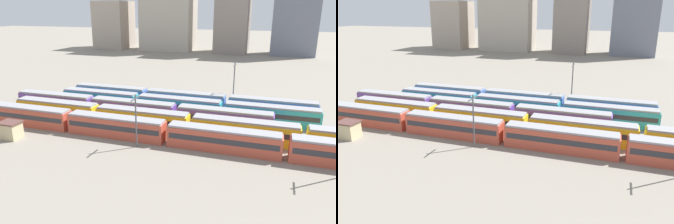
{
  "view_description": "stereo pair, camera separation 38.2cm",
  "coord_description": "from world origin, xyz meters",
  "views": [
    {
      "loc": [
        39.47,
        -48.2,
        21.68
      ],
      "look_at": [
        19.63,
        10.4,
        2.04
      ],
      "focal_mm": 34.86,
      "sensor_mm": 36.0,
      "label": 1
    },
    {
      "loc": [
        39.83,
        -48.07,
        21.68
      ],
      "look_at": [
        19.63,
        10.4,
        2.04
      ],
      "focal_mm": 34.86,
      "sensor_mm": 36.0,
      "label": 2
    }
  ],
  "objects": [
    {
      "name": "train_track_2",
      "position": [
        11.96,
        10.4,
        1.9
      ],
      "size": [
        55.8,
        3.06,
        3.75
      ],
      "color": "#6B429E",
      "rests_on": "ground_plane"
    },
    {
      "name": "catenary_pole_1",
      "position": [
        30.59,
        23.79,
        5.8
      ],
      "size": [
        0.24,
        3.2,
        10.49
      ],
      "color": "#4C4C51",
      "rests_on": "ground_plane"
    },
    {
      "name": "train_track_1",
      "position": [
        44.57,
        5.2,
        1.9
      ],
      "size": [
        112.5,
        3.06,
        3.75
      ],
      "color": "yellow",
      "rests_on": "ground_plane"
    },
    {
      "name": "train_track_0",
      "position": [
        41.83,
        0.0,
        1.9
      ],
      "size": [
        112.5,
        3.06,
        3.75
      ],
      "color": "#BC4C38",
      "rests_on": "ground_plane"
    },
    {
      "name": "catenary_pole_2",
      "position": [
        18.81,
        -3.17,
        4.95
      ],
      "size": [
        0.24,
        3.2,
        8.85
      ],
      "color": "#4C4C51",
      "rests_on": "ground_plane"
    },
    {
      "name": "train_track_4",
      "position": [
        20.3,
        20.8,
        1.9
      ],
      "size": [
        55.8,
        3.06,
        3.75
      ],
      "color": "#4C70BC",
      "rests_on": "ground_plane"
    },
    {
      "name": "distant_building_0",
      "position": [
        -51.25,
        123.99,
        12.92
      ],
      "size": [
        17.5,
        19.88,
        25.84
      ],
      "primitive_type": "cube",
      "color": "#A89989",
      "rests_on": "ground_plane"
    },
    {
      "name": "ground_plane",
      "position": [
        0.0,
        10.4,
        0.0
      ],
      "size": [
        600.0,
        600.0,
        0.0
      ],
      "primitive_type": "plane",
      "color": "gray"
    },
    {
      "name": "distant_building_3",
      "position": [
        45.31,
        123.99,
        22.32
      ],
      "size": [
        20.36,
        16.98,
        44.64
      ],
      "primitive_type": "cube",
      "color": "slate",
      "rests_on": "ground_plane"
    },
    {
      "name": "train_track_3",
      "position": [
        20.33,
        15.6,
        1.9
      ],
      "size": [
        55.8,
        3.06,
        3.75
      ],
      "color": "teal",
      "rests_on": "ground_plane"
    },
    {
      "name": "distant_building_1",
      "position": [
        -18.5,
        123.99,
        22.11
      ],
      "size": [
        27.27,
        18.68,
        44.22
      ],
      "primitive_type": "cube",
      "color": "#B2A899",
      "rests_on": "ground_plane"
    },
    {
      "name": "distant_building_2",
      "position": [
        15.8,
        123.99,
        22.69
      ],
      "size": [
        16.07,
        19.11,
        45.39
      ],
      "primitive_type": "cube",
      "color": "gray",
      "rests_on": "ground_plane"
    },
    {
      "name": "signal_hut",
      "position": [
        -3.54,
        -6.67,
        1.55
      ],
      "size": [
        3.6,
        3.0,
        3.04
      ],
      "color": "#C6B284",
      "rests_on": "ground_plane"
    }
  ]
}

